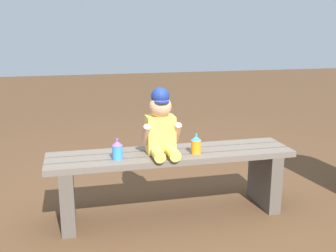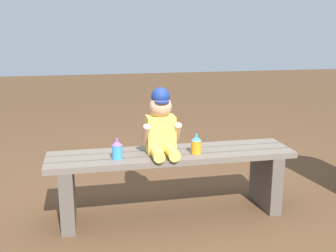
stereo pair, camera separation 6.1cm
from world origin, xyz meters
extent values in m
plane|color=#4C331E|center=(0.00, 0.00, 0.00)|extent=(16.00, 16.00, 0.00)
cube|color=#60564C|center=(0.00, -0.12, 0.40)|extent=(1.52, 0.10, 0.04)
cube|color=#60564C|center=(0.00, 0.00, 0.40)|extent=(1.52, 0.10, 0.04)
cube|color=#60564C|center=(0.00, 0.12, 0.40)|extent=(1.52, 0.10, 0.04)
cube|color=#524941|center=(-0.64, 0.00, 0.19)|extent=(0.08, 0.34, 0.38)
cube|color=#524941|center=(0.64, 0.00, 0.19)|extent=(0.08, 0.34, 0.38)
cube|color=#F2C64C|center=(-0.07, 0.01, 0.53)|extent=(0.17, 0.12, 0.23)
sphere|color=tan|center=(-0.07, 0.01, 0.70)|extent=(0.14, 0.14, 0.14)
cylinder|color=navy|center=(-0.07, -0.03, 0.74)|extent=(0.09, 0.09, 0.01)
sphere|color=navy|center=(-0.07, 0.01, 0.76)|extent=(0.11, 0.11, 0.11)
cylinder|color=#FED050|center=(-0.11, -0.11, 0.45)|extent=(0.07, 0.16, 0.07)
cylinder|color=#FED050|center=(-0.02, -0.11, 0.45)|extent=(0.07, 0.16, 0.07)
cylinder|color=tan|center=(-0.16, -0.02, 0.54)|extent=(0.04, 0.12, 0.14)
cylinder|color=tan|center=(0.03, -0.02, 0.54)|extent=(0.04, 0.12, 0.14)
cylinder|color=#338CE5|center=(-0.34, -0.06, 0.46)|extent=(0.06, 0.06, 0.08)
cone|color=#8C4CCC|center=(-0.34, -0.06, 0.51)|extent=(0.06, 0.06, 0.03)
cylinder|color=#8C4CCC|center=(-0.34, -0.06, 0.53)|extent=(0.01, 0.01, 0.02)
cylinder|color=orange|center=(0.14, -0.06, 0.46)|extent=(0.06, 0.06, 0.08)
cone|color=#338CE5|center=(0.14, -0.06, 0.51)|extent=(0.06, 0.06, 0.03)
cylinder|color=#338CE5|center=(0.14, -0.06, 0.53)|extent=(0.01, 0.01, 0.02)
camera|label=1|loc=(-0.57, -2.32, 1.17)|focal=43.22mm
camera|label=2|loc=(-0.51, -2.33, 1.17)|focal=43.22mm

